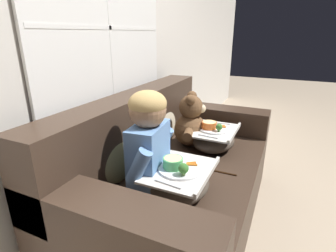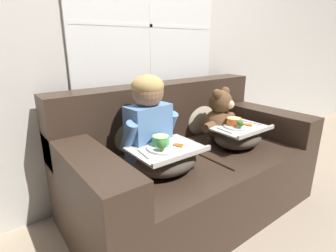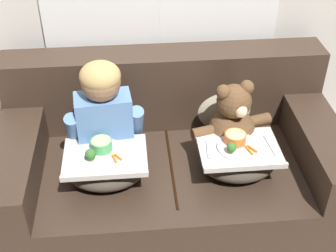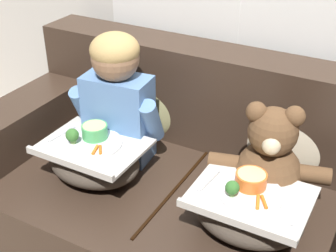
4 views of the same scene
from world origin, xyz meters
name	(u,v)px [view 3 (image 3 of 4)]	position (x,y,z in m)	size (l,w,h in m)	color
ground_plane	(170,219)	(0.00, 0.00, 0.00)	(14.00, 14.00, 0.00)	tan
couch	(169,170)	(0.00, 0.06, 0.34)	(1.77, 0.95, 0.91)	#38281E
throw_pillow_behind_child	(106,106)	(-0.33, 0.29, 0.63)	(0.36, 0.17, 0.37)	#898456
throw_pillow_behind_teddy	(224,100)	(0.33, 0.29, 0.63)	(0.37, 0.18, 0.38)	#C1B293
child_figure	(103,108)	(-0.33, 0.06, 0.77)	(0.41, 0.21, 0.56)	#5B84BC
teddy_bear	(232,123)	(0.33, 0.06, 0.64)	(0.45, 0.32, 0.42)	brown
lap_tray_child	(106,166)	(-0.33, -0.12, 0.55)	(0.41, 0.32, 0.23)	#473D33
lap_tray_teddy	(238,159)	(0.33, -0.12, 0.55)	(0.40, 0.32, 0.23)	#473D33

